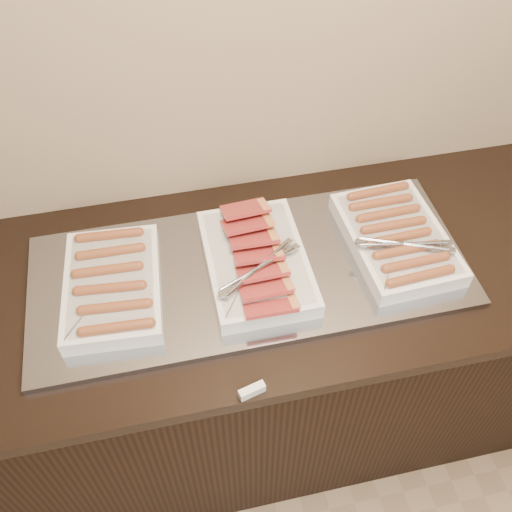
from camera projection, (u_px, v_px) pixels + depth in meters
The scene contains 6 objects.
counter at pixel (254, 355), 1.93m from camera, with size 2.06×0.76×0.90m.
warming_tray at pixel (250, 271), 1.58m from camera, with size 1.20×0.50×0.02m, color #91949E.
dish_left at pixel (113, 285), 1.50m from camera, with size 0.27×0.39×0.07m.
dish_center at pixel (257, 261), 1.55m from camera, with size 0.27×0.43×0.09m.
dish_right at pixel (396, 238), 1.61m from camera, with size 0.28×0.40×0.08m.
label_holder at pixel (252, 391), 1.34m from camera, with size 0.07×0.02×0.03m, color silver.
Camera 1 is at (-0.21, 1.15, 2.14)m, focal length 40.00 mm.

